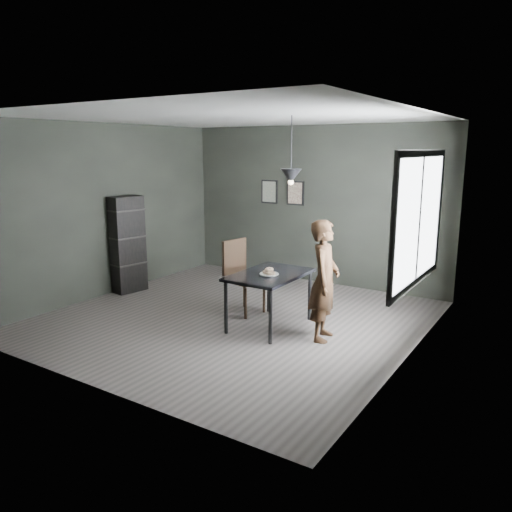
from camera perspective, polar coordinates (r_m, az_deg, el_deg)
The scene contains 13 objects.
ground at distance 7.24m, azimuth -2.56°, elevation -7.12°, with size 5.00×5.00×0.00m, color #37322F.
back_wall at distance 9.05m, azimuth 6.56°, elevation 5.81°, with size 5.00×0.10×2.80m, color black.
ceiling at distance 6.85m, azimuth -2.79°, elevation 15.58°, with size 5.00×5.00×0.02m.
window_assembly at distance 6.01m, azimuth 18.14°, elevation 4.00°, with size 0.04×1.96×1.56m.
cafe_table at distance 6.73m, azimuth 1.56°, elevation -2.64°, with size 0.80×1.20×0.75m.
white_plate at distance 6.62m, azimuth 1.51°, elevation -2.14°, with size 0.23×0.23×0.01m, color white.
donut_pile at distance 6.61m, azimuth 1.51°, elevation -1.80°, with size 0.21×0.16×0.09m.
woman at distance 6.33m, azimuth 7.81°, elevation -2.80°, with size 0.56×0.37×1.54m, color black.
wood_chair at distance 7.37m, azimuth -1.83°, elevation -1.76°, with size 0.54×0.54×1.08m.
shelf_unit at distance 8.67m, azimuth -14.47°, elevation 1.29°, with size 0.31×0.54×1.62m, color black.
pendant_lamp at distance 6.48m, azimuth 4.01°, elevation 9.13°, with size 0.28×0.28×0.86m.
framed_print_left at distance 9.43m, azimuth 1.55°, elevation 7.36°, with size 0.34×0.04×0.44m.
framed_print_right at distance 9.16m, azimuth 4.52°, elevation 7.18°, with size 0.34×0.04×0.44m.
Camera 1 is at (3.96, -5.57, 2.39)m, focal length 35.00 mm.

